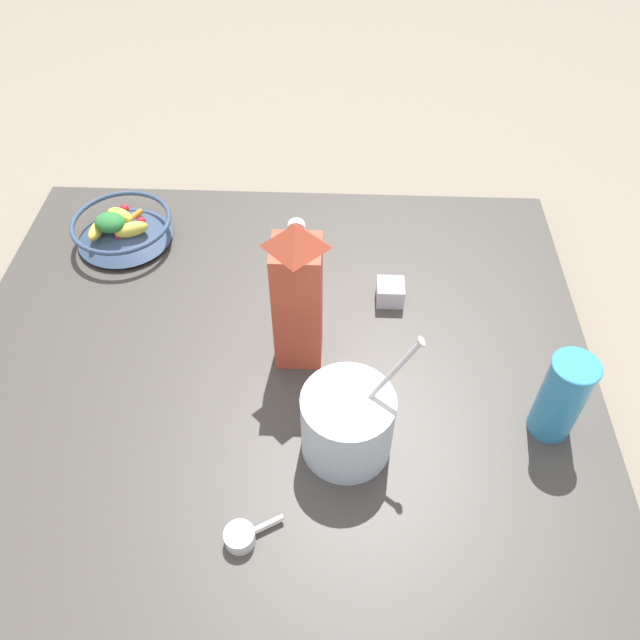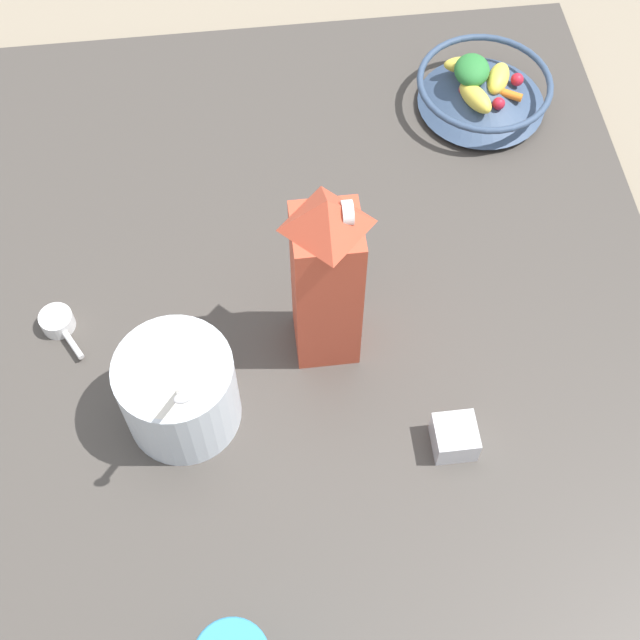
% 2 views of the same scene
% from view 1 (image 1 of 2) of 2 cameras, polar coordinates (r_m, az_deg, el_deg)
% --- Properties ---
extents(ground_plane, '(6.00, 6.00, 0.00)m').
position_cam_1_polar(ground_plane, '(1.08, -4.45, -7.49)').
color(ground_plane, gray).
extents(countertop, '(1.11, 1.11, 0.03)m').
position_cam_1_polar(countertop, '(1.06, -4.50, -7.02)').
color(countertop, '#47423D').
rests_on(countertop, ground_plane).
extents(fruit_bowl, '(0.20, 0.20, 0.08)m').
position_cam_1_polar(fruit_bowl, '(1.35, -17.65, 8.04)').
color(fruit_bowl, '#384C6B').
rests_on(fruit_bowl, countertop).
extents(milk_carton, '(0.08, 0.08, 0.29)m').
position_cam_1_polar(milk_carton, '(0.99, -2.07, 2.35)').
color(milk_carton, '#CC4C33').
rests_on(milk_carton, countertop).
extents(yogurt_tub, '(0.17, 0.14, 0.23)m').
position_cam_1_polar(yogurt_tub, '(0.94, 2.52, -9.22)').
color(yogurt_tub, silver).
rests_on(yogurt_tub, countertop).
extents(drinking_cup, '(0.07, 0.07, 0.16)m').
position_cam_1_polar(drinking_cup, '(1.01, 21.26, -6.49)').
color(drinking_cup, '#3893C6').
rests_on(drinking_cup, countertop).
extents(spice_jar, '(0.05, 0.05, 0.04)m').
position_cam_1_polar(spice_jar, '(1.18, 6.43, 2.49)').
color(spice_jar, silver).
rests_on(spice_jar, countertop).
extents(measuring_scoop, '(0.08, 0.06, 0.02)m').
position_cam_1_polar(measuring_scoop, '(0.92, -7.20, -19.02)').
color(measuring_scoop, white).
rests_on(measuring_scoop, countertop).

